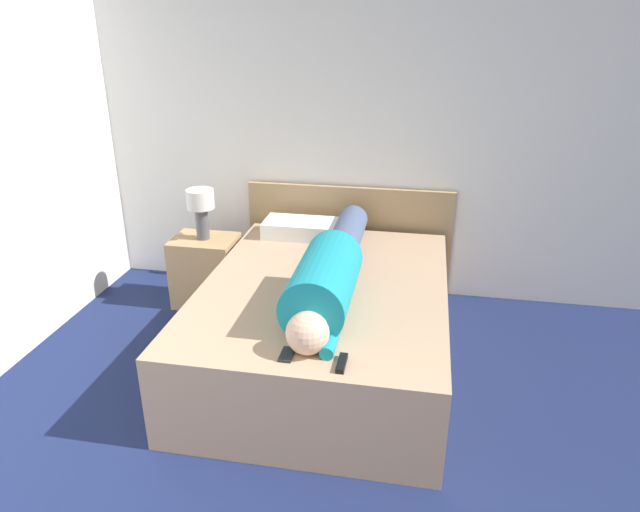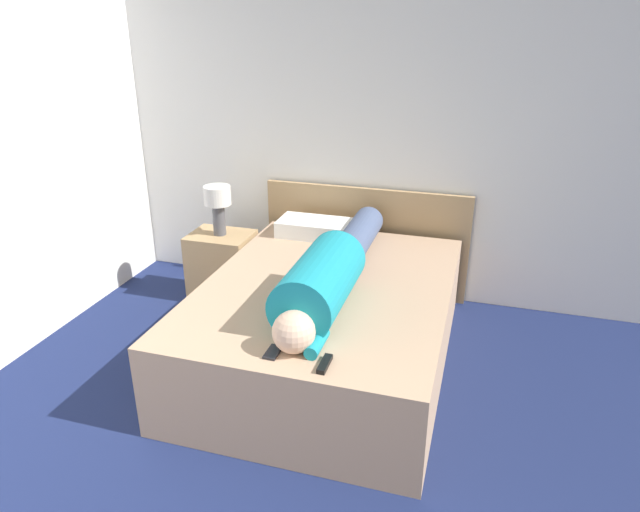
% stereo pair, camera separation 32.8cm
% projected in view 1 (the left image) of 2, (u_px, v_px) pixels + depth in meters
% --- Properties ---
extents(wall_back, '(5.13, 0.06, 2.60)m').
position_uv_depth(wall_back, '(354.00, 128.00, 4.26)').
color(wall_back, white).
rests_on(wall_back, ground_plane).
extents(bed, '(1.49, 1.99, 0.55)m').
position_uv_depth(bed, '(324.00, 323.00, 3.62)').
color(bed, tan).
rests_on(bed, ground_plane).
extents(headboard, '(1.61, 0.04, 0.86)m').
position_uv_depth(headboard, '(348.00, 239.00, 4.54)').
color(headboard, tan).
rests_on(headboard, ground_plane).
extents(nightstand, '(0.47, 0.37, 0.53)m').
position_uv_depth(nightstand, '(206.00, 271.00, 4.38)').
color(nightstand, tan).
rests_on(nightstand, ground_plane).
extents(table_lamp, '(0.20, 0.20, 0.38)m').
position_uv_depth(table_lamp, '(201.00, 206.00, 4.18)').
color(table_lamp, '#4C4C51').
rests_on(table_lamp, nightstand).
extents(person_lying, '(0.34, 1.83, 0.34)m').
position_uv_depth(person_lying, '(330.00, 271.00, 3.33)').
color(person_lying, '#DBB293').
rests_on(person_lying, bed).
extents(pillow_near_headboard, '(0.56, 0.30, 0.12)m').
position_uv_depth(pillow_near_headboard, '(301.00, 228.00, 4.26)').
color(pillow_near_headboard, white).
rests_on(pillow_near_headboard, bed).
extents(tv_remote, '(0.04, 0.15, 0.02)m').
position_uv_depth(tv_remote, '(342.00, 363.00, 2.69)').
color(tv_remote, black).
rests_on(tv_remote, bed).
extents(cell_phone, '(0.06, 0.13, 0.01)m').
position_uv_depth(cell_phone, '(287.00, 355.00, 2.77)').
color(cell_phone, black).
rests_on(cell_phone, bed).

